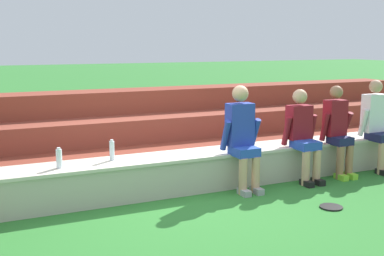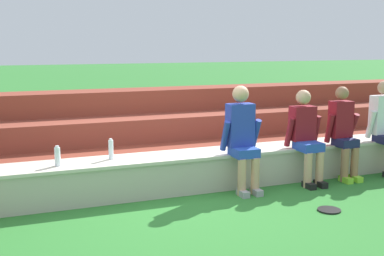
{
  "view_description": "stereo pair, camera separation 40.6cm",
  "coord_description": "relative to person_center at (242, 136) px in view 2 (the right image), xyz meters",
  "views": [
    {
      "loc": [
        -2.47,
        -5.52,
        1.96
      ],
      "look_at": [
        0.2,
        0.28,
        0.84
      ],
      "focal_mm": 45.48,
      "sensor_mm": 36.0,
      "label": 1
    },
    {
      "loc": [
        -2.09,
        -5.68,
        1.96
      ],
      "look_at": [
        0.2,
        0.28,
        0.84
      ],
      "focal_mm": 45.48,
      "sensor_mm": 36.0,
      "label": 2
    }
  ],
  "objects": [
    {
      "name": "ground_plane",
      "position": [
        -0.78,
        0.04,
        -0.75
      ],
      "size": [
        80.0,
        80.0,
        0.0
      ],
      "primitive_type": "plane",
      "color": "#2D752D"
    },
    {
      "name": "stone_seating_wall",
      "position": [
        -0.78,
        0.32,
        -0.49
      ],
      "size": [
        9.42,
        0.61,
        0.49
      ],
      "color": "#B7AF9E",
      "rests_on": "ground"
    },
    {
      "name": "brick_bleachers",
      "position": [
        -0.78,
        2.18,
        -0.3
      ],
      "size": [
        11.53,
        2.04,
        1.16
      ],
      "color": "brown",
      "rests_on": "ground"
    },
    {
      "name": "person_center",
      "position": [
        0.0,
        0.0,
        0.0
      ],
      "size": [
        0.53,
        0.53,
        1.41
      ],
      "color": "tan",
      "rests_on": "ground"
    },
    {
      "name": "person_right_of_center",
      "position": [
        1.0,
        0.02,
        -0.05
      ],
      "size": [
        0.52,
        0.57,
        1.31
      ],
      "color": "tan",
      "rests_on": "ground"
    },
    {
      "name": "person_far_right",
      "position": [
        1.65,
        0.02,
        -0.05
      ],
      "size": [
        0.49,
        0.5,
        1.34
      ],
      "color": "#996B4C",
      "rests_on": "ground"
    },
    {
      "name": "water_bottle_near_right",
      "position": [
        -1.67,
        0.38,
        -0.13
      ],
      "size": [
        0.06,
        0.06,
        0.27
      ],
      "color": "silver",
      "rests_on": "stone_seating_wall"
    },
    {
      "name": "water_bottle_center_gap",
      "position": [
        -2.35,
        0.26,
        -0.14
      ],
      "size": [
        0.07,
        0.07,
        0.25
      ],
      "color": "silver",
      "rests_on": "stone_seating_wall"
    },
    {
      "name": "frisbee",
      "position": [
        0.61,
        -1.1,
        -0.74
      ],
      "size": [
        0.27,
        0.27,
        0.02
      ],
      "primitive_type": "cylinder",
      "color": "black",
      "rests_on": "ground"
    }
  ]
}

